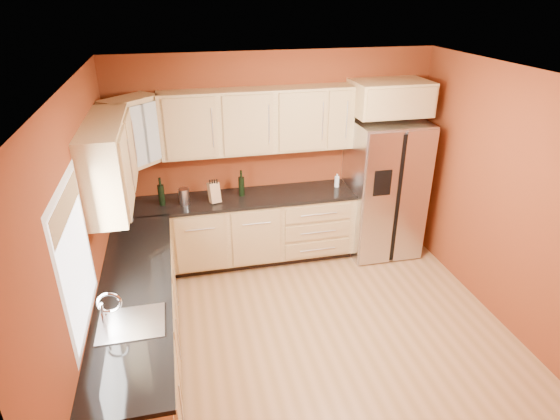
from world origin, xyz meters
name	(u,v)px	position (x,y,z in m)	size (l,w,h in m)	color
floor	(319,341)	(0.00, 0.00, 0.00)	(4.00, 4.00, 0.00)	#99693B
ceiling	(331,80)	(0.00, 0.00, 2.60)	(4.00, 4.00, 0.00)	silver
wall_back	(276,157)	(0.00, 2.00, 1.30)	(4.00, 0.04, 2.60)	maroon
wall_front	(440,401)	(0.00, -2.00, 1.30)	(4.00, 0.04, 2.60)	maroon
wall_left	(89,253)	(-2.00, 0.00, 1.30)	(0.04, 4.00, 2.60)	maroon
wall_right	(518,207)	(2.00, 0.00, 1.30)	(0.04, 4.00, 2.60)	maroon
base_cabinets_back	(239,231)	(-0.55, 1.70, 0.44)	(2.90, 0.60, 0.88)	#A0844D
base_cabinets_left	(141,331)	(-1.70, 0.00, 0.44)	(0.60, 2.80, 0.88)	#A0844D
countertop_back	(238,199)	(-0.55, 1.69, 0.90)	(2.90, 0.62, 0.04)	black
countertop_left	(135,289)	(-1.69, 0.00, 0.90)	(0.62, 2.80, 0.04)	black
upper_cabinets_back	(258,121)	(-0.25, 1.83, 1.83)	(2.30, 0.33, 0.75)	#A0844D
upper_cabinets_left	(109,161)	(-1.83, 0.72, 1.83)	(0.33, 1.35, 0.75)	#A0844D
corner_upper_cabinet	(133,132)	(-1.67, 1.67, 1.83)	(0.62, 0.33, 0.75)	#A0844D
over_fridge_cabinet	(390,98)	(1.35, 1.70, 2.05)	(0.92, 0.60, 0.40)	#A0844D
refrigerator	(384,188)	(1.35, 1.62, 0.89)	(0.90, 0.75, 1.78)	silver
window	(76,258)	(-1.98, -0.50, 1.55)	(0.03, 0.90, 1.00)	white
sink_faucet	(129,308)	(-1.69, -0.50, 1.07)	(0.50, 0.42, 0.30)	silver
canister_left	(127,200)	(-1.85, 1.72, 1.01)	(0.11, 0.11, 0.18)	silver
canister_right	(184,197)	(-1.19, 1.64, 1.02)	(0.12, 0.12, 0.20)	silver
wine_bottle_a	(161,191)	(-1.45, 1.69, 1.09)	(0.08, 0.08, 0.34)	black
wine_bottle_b	(241,183)	(-0.49, 1.75, 1.08)	(0.07, 0.07, 0.33)	black
knife_block	(214,193)	(-0.84, 1.63, 1.04)	(0.12, 0.11, 0.24)	tan
soap_dispenser	(337,180)	(0.75, 1.75, 1.01)	(0.06, 0.06, 0.18)	white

